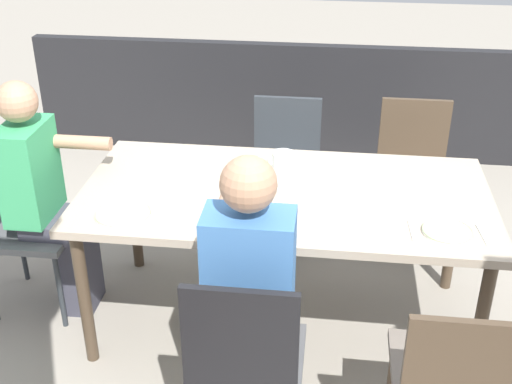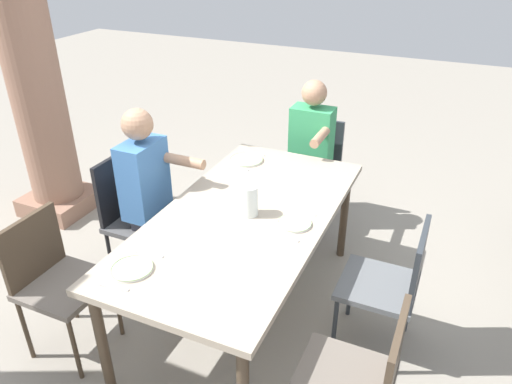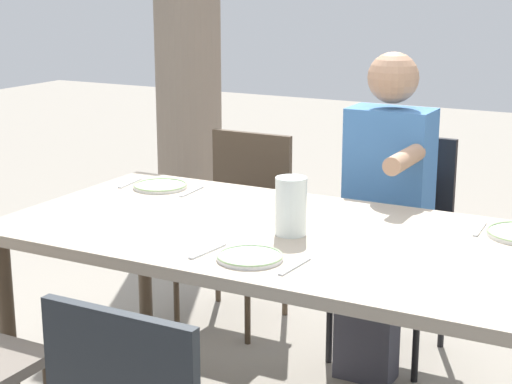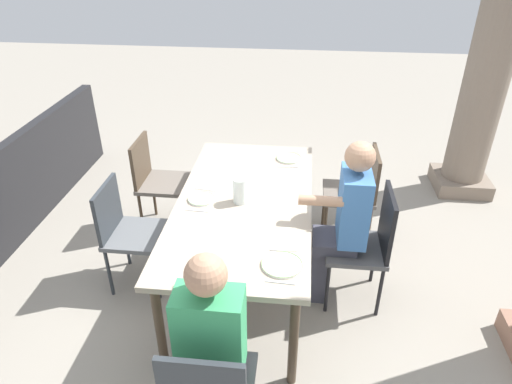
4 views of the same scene
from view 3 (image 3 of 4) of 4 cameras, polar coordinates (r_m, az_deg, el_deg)
dining_table at (r=2.84m, az=2.30°, el=-3.99°), size 1.97×0.99×0.78m
chair_west_north at (r=3.98m, az=-1.15°, el=-1.35°), size 0.44×0.44×0.89m
chair_mid_north at (r=3.68m, az=9.54°, el=-2.67°), size 0.44×0.44×0.94m
diner_woman_green at (r=3.46m, az=8.66°, el=-0.85°), size 0.35×0.49×1.32m
stone_column_near at (r=5.46m, az=-4.70°, el=11.94°), size 0.55×0.55×2.80m
plate_0 at (r=3.42m, az=-6.52°, el=0.42°), size 0.22×0.22×0.02m
fork_0 at (r=3.51m, az=-8.53°, el=0.61°), size 0.04×0.17×0.01m
spoon_0 at (r=3.34m, az=-4.39°, el=0.04°), size 0.02×0.17×0.01m
plate_1 at (r=2.54m, az=-0.42°, el=-4.42°), size 0.20×0.20×0.02m
fork_1 at (r=2.62m, az=-3.31°, el=-4.03°), size 0.04×0.17×0.01m
spoon_1 at (r=2.48m, az=2.64°, el=-5.07°), size 0.03×0.17×0.01m
fork_2 at (r=2.94m, az=14.94°, el=-2.44°), size 0.03×0.17×0.01m
water_pitcher at (r=2.77m, az=2.38°, el=-1.17°), size 0.10×0.10×0.19m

